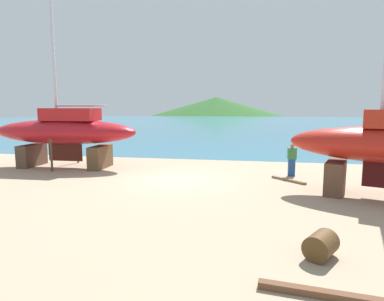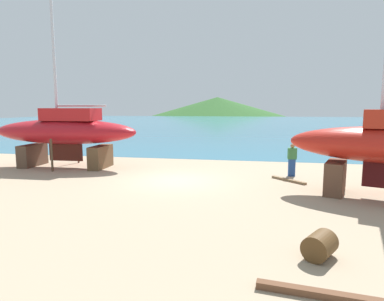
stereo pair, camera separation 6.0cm
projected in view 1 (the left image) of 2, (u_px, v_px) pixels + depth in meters
ground_plane at (157, 199)px, 12.94m from camera, size 41.95×41.95×0.00m
sea_water at (237, 123)px, 79.13m from camera, size 167.82×115.78×0.01m
headland_hill at (216, 115)px, 170.20m from camera, size 129.38×129.38×18.33m
sailboat_small_center at (65, 132)px, 19.60m from camera, size 9.08×3.08×14.42m
worker at (292, 159)px, 17.08m from camera, size 0.46×0.29×1.73m
barrel_ochre at (321, 245)px, 7.78m from camera, size 0.96×1.02×0.64m
timber_short_skew at (325, 294)px, 6.17m from camera, size 2.51×0.50×0.15m
timber_long_aft at (288, 180)px, 16.01m from camera, size 1.55×1.51×0.11m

